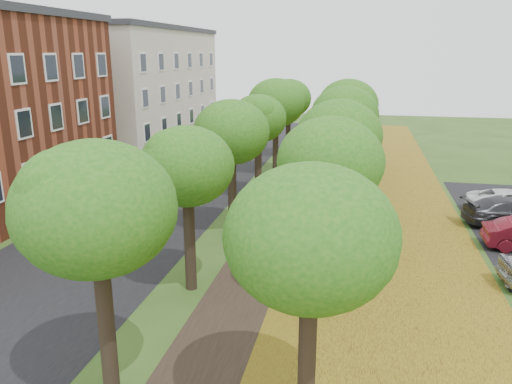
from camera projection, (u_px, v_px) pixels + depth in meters
The scene contains 7 objects.
street_asphalt at pixel (154, 206), 27.60m from camera, with size 8.00×70.00×0.01m, color black.
footpath at pixel (288, 215), 26.12m from camera, with size 3.20×70.00×0.01m, color black.
leaf_verge at pixel (386, 222), 25.13m from camera, with size 7.50×70.00×0.01m, color olive.
tree_row_west at pixel (246, 128), 25.32m from camera, with size 3.56×33.56×6.10m.
tree_row_east at pixel (342, 130), 24.37m from camera, with size 3.56×33.56×6.10m.
building_cream at pixel (131, 87), 45.02m from camera, with size 10.30×20.30×10.40m.
car_grey at pixel (512, 212), 24.51m from camera, with size 1.89×4.65×1.35m, color #2F3034.
Camera 1 is at (3.47, -9.62, 8.27)m, focal length 35.00 mm.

